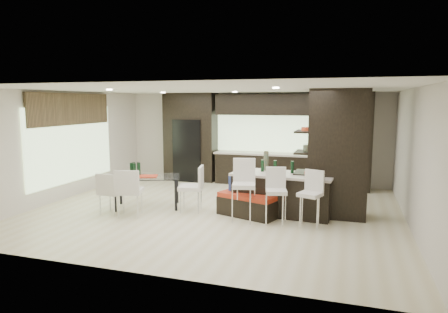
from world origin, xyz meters
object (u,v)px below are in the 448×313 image
(chair_far, at_px, (112,195))
(chair_end, at_px, (191,190))
(stool_left, at_px, (244,197))
(bench, at_px, (247,205))
(floor_vase, at_px, (266,180))
(kitchen_island, at_px, (282,194))
(dining_table, at_px, (147,192))
(stool_right, at_px, (310,205))
(stool_mid, at_px, (276,202))
(chair_near, at_px, (130,194))

(chair_far, xyz_separation_m, chair_end, (1.56, 0.73, 0.05))
(stool_left, distance_m, bench, 0.46)
(floor_vase, bearing_deg, kitchen_island, -33.80)
(dining_table, bearing_deg, floor_vase, -7.39)
(dining_table, bearing_deg, stool_right, -27.48)
(stool_right, bearing_deg, bench, -174.48)
(kitchen_island, bearing_deg, stool_right, -44.45)
(kitchen_island, height_order, stool_left, stool_left)
(stool_mid, height_order, bench, stool_mid)
(kitchen_island, height_order, chair_near, chair_near)
(stool_mid, distance_m, chair_far, 3.56)
(stool_left, bearing_deg, bench, 80.88)
(stool_left, bearing_deg, stool_right, -11.62)
(stool_left, relative_size, chair_near, 1.09)
(stool_right, height_order, chair_near, chair_near)
(dining_table, bearing_deg, chair_far, -144.61)
(dining_table, height_order, chair_end, chair_end)
(floor_vase, distance_m, dining_table, 2.75)
(stool_mid, bearing_deg, bench, 138.75)
(stool_left, relative_size, stool_right, 1.15)
(kitchen_island, relative_size, stool_left, 2.08)
(stool_mid, height_order, floor_vase, floor_vase)
(dining_table, distance_m, chair_far, 0.87)
(stool_mid, distance_m, chair_end, 2.02)
(bench, bearing_deg, kitchen_island, 49.93)
(chair_near, bearing_deg, stool_left, -8.41)
(stool_mid, height_order, chair_far, stool_mid)
(bench, xyz_separation_m, chair_near, (-2.39, -0.74, 0.23))
(chair_far, bearing_deg, stool_right, 7.08)
(stool_left, height_order, stool_mid, stool_left)
(stool_right, relative_size, floor_vase, 0.67)
(floor_vase, distance_m, chair_end, 1.71)
(floor_vase, height_order, chair_far, floor_vase)
(stool_right, height_order, chair_far, stool_right)
(stool_right, relative_size, dining_table, 0.60)
(bench, distance_m, dining_table, 2.39)
(floor_vase, height_order, dining_table, floor_vase)
(bench, height_order, floor_vase, floor_vase)
(dining_table, xyz_separation_m, chair_near, (0.00, -0.76, 0.11))
(kitchen_island, relative_size, chair_near, 2.26)
(stool_left, height_order, chair_end, stool_left)
(stool_mid, distance_m, bench, 0.80)
(stool_mid, distance_m, dining_table, 3.09)
(stool_left, distance_m, floor_vase, 1.11)
(dining_table, bearing_deg, kitchen_island, -14.56)
(dining_table, distance_m, chair_end, 1.09)
(chair_far, bearing_deg, floor_vase, 26.54)
(stool_right, bearing_deg, chair_far, -155.28)
(stool_left, distance_m, stool_mid, 0.66)
(bench, bearing_deg, chair_far, -147.67)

